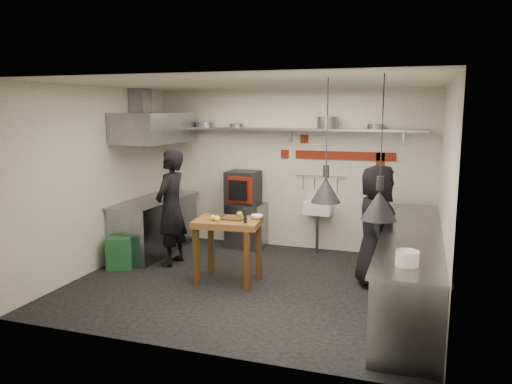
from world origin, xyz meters
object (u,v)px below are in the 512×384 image
(prep_table, at_px, (228,251))
(chef_right, at_px, (376,226))
(oven_stand, at_px, (246,225))
(combi_oven, at_px, (243,187))
(chef_left, at_px, (171,208))
(green_bin, at_px, (120,252))

(prep_table, bearing_deg, chef_right, 8.26)
(oven_stand, distance_m, chef_right, 2.74)
(oven_stand, distance_m, combi_oven, 0.69)
(combi_oven, relative_size, chef_left, 0.31)
(oven_stand, xyz_separation_m, combi_oven, (-0.05, -0.03, 0.69))
(oven_stand, height_order, chef_left, chef_left)
(oven_stand, relative_size, combi_oven, 1.38)
(green_bin, distance_m, chef_left, 1.05)
(prep_table, height_order, chef_right, chef_right)
(combi_oven, relative_size, prep_table, 0.63)
(prep_table, bearing_deg, chef_left, 149.79)
(combi_oven, relative_size, chef_right, 0.34)
(prep_table, xyz_separation_m, chef_right, (2.01, 0.54, 0.39))
(oven_stand, relative_size, prep_table, 0.87)
(oven_stand, xyz_separation_m, prep_table, (0.37, -1.83, 0.06))
(green_bin, height_order, chef_left, chef_left)
(combi_oven, bearing_deg, green_bin, -127.22)
(combi_oven, height_order, chef_left, chef_left)
(prep_table, bearing_deg, green_bin, 170.87)
(prep_table, bearing_deg, combi_oven, 96.30)
(chef_left, relative_size, chef_right, 1.08)
(oven_stand, bearing_deg, chef_right, -26.06)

